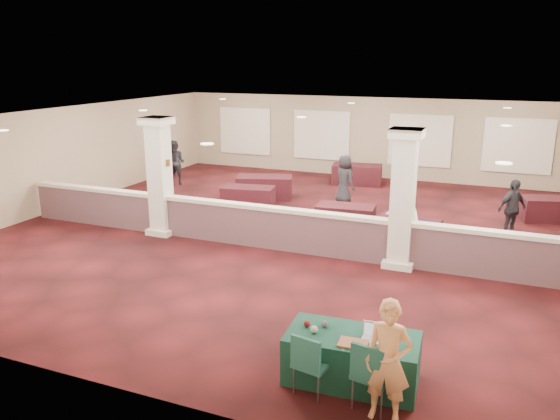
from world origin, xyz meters
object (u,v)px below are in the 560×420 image
at_px(far_table_back_center, 357,174).
at_px(woman, 388,361).
at_px(far_table_back_left, 264,187).
at_px(far_table_back_right, 551,209).
at_px(attendee_b, 403,211).
at_px(attendee_c, 512,209).
at_px(far_table_front_center, 345,217).
at_px(far_table_front_right, 407,230).
at_px(conf_chair_main, 371,370).
at_px(attendee_a, 175,163).
at_px(near_table, 352,358).
at_px(far_table_front_left, 248,197).
at_px(attendee_d, 344,180).
at_px(conf_chair_side, 310,360).

bearing_deg(far_table_back_center, woman, -74.01).
xyz_separation_m(far_table_back_left, far_table_back_right, (9.00, 0.71, -0.04)).
bearing_deg(attendee_b, attendee_c, 54.55).
bearing_deg(woman, far_table_front_center, 110.01).
xyz_separation_m(far_table_front_right, far_table_back_left, (-5.38, 2.90, 0.06)).
bearing_deg(far_table_back_center, far_table_front_center, -78.79).
xyz_separation_m(conf_chair_main, attendee_a, (-10.12, 10.95, 0.23)).
relative_size(near_table, far_table_back_center, 1.05).
bearing_deg(far_table_front_center, attendee_c, 11.22).
relative_size(conf_chair_main, attendee_c, 0.65).
distance_m(attendee_b, attendee_c, 3.02).
distance_m(far_table_front_center, far_table_back_center, 5.71).
xyz_separation_m(far_table_back_center, attendee_c, (5.45, -4.74, 0.42)).
xyz_separation_m(conf_chair_main, far_table_front_left, (-6.12, 8.98, -0.27)).
bearing_deg(attendee_c, far_table_front_right, 163.79).
bearing_deg(far_table_back_center, attendee_b, -65.66).
bearing_deg(conf_chair_main, attendee_d, 118.67).
relative_size(woman, far_table_front_left, 1.03).
bearing_deg(woman, attendee_b, 99.36).
xyz_separation_m(conf_chair_main, attendee_c, (1.76, 8.85, 0.19)).
distance_m(conf_chair_side, far_table_front_center, 8.17).
bearing_deg(near_table, far_table_front_left, 120.60).
distance_m(conf_chair_main, far_table_back_right, 11.38).
bearing_deg(attendee_b, conf_chair_main, -57.21).
xyz_separation_m(far_table_front_center, attendee_a, (-7.53, 2.96, 0.51)).
distance_m(near_table, far_table_back_left, 11.25).
distance_m(far_table_front_right, far_table_back_left, 6.11).
bearing_deg(attendee_c, far_table_back_center, 92.47).
bearing_deg(near_table, far_table_front_right, 89.04).
distance_m(far_table_front_center, attendee_c, 4.45).
relative_size(far_table_front_center, far_table_back_right, 0.96).
distance_m(conf_chair_main, woman, 0.35).
bearing_deg(woman, far_table_back_left, 122.25).
distance_m(far_table_front_center, far_table_back_left, 4.22).
bearing_deg(woman, attendee_d, 109.38).
relative_size(far_table_back_right, attendee_d, 1.05).
relative_size(conf_chair_main, far_table_back_right, 0.60).
height_order(near_table, far_table_back_center, far_table_back_center).
relative_size(near_table, far_table_front_center, 1.19).
bearing_deg(attendee_c, far_table_back_left, 123.11).
distance_m(far_table_front_right, far_table_back_center, 6.87).
relative_size(conf_chair_side, far_table_back_right, 0.57).
relative_size(far_table_back_left, attendee_d, 1.15).
relative_size(far_table_back_center, attendee_d, 1.14).
bearing_deg(far_table_front_left, attendee_a, 153.73).
bearing_deg(attendee_b, conf_chair_side, -63.99).
bearing_deg(far_table_back_right, woman, -103.43).
distance_m(woman, attendee_c, 9.09).
bearing_deg(attendee_a, far_table_back_right, -0.02).
height_order(woman, attendee_d, woman).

